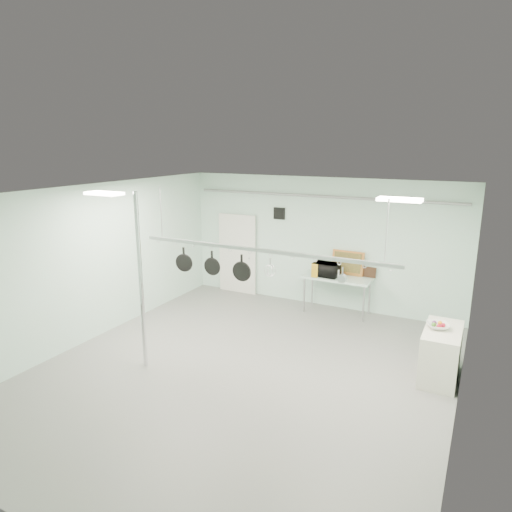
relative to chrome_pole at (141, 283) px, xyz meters
The scene contains 25 objects.
floor 2.41m from the chrome_pole, 19.44° to the left, with size 8.00×8.00×0.00m, color gray.
ceiling 2.40m from the chrome_pole, 19.44° to the left, with size 7.00×8.00×0.02m, color silver.
back_wall 4.89m from the chrome_pole, 69.68° to the left, with size 7.00×0.02×3.20m, color silver.
right_wall 5.22m from the chrome_pole, ahead, with size 0.02×8.00×3.20m, color silver.
door 4.61m from the chrome_pole, 97.53° to the left, with size 1.10×0.10×2.20m, color silver.
wall_vent 4.65m from the chrome_pole, 82.52° to the left, with size 0.30×0.04×0.30m, color black.
conduit_pipe 4.95m from the chrome_pole, 69.30° to the left, with size 0.07×0.07×6.60m, color gray.
chrome_pole is the anchor object (origin of this frame).
prep_table 4.85m from the chrome_pole, 61.29° to the left, with size 1.60×0.70×0.91m.
side_cabinet 5.37m from the chrome_pole, 22.41° to the left, with size 0.60×1.20×0.90m, color beige.
pot_rack 2.19m from the chrome_pole, 25.35° to the left, with size 4.80×0.06×1.00m.
light_panel_left 1.65m from the chrome_pole, 158.20° to the right, with size 0.65×0.30×0.05m, color white.
light_panel_right 4.55m from the chrome_pole, 16.31° to the left, with size 0.65×0.30×0.05m, color white.
microwave 4.64m from the chrome_pole, 63.72° to the left, with size 0.59×0.40×0.33m, color black.
coffee_canister 4.78m from the chrome_pole, 61.31° to the left, with size 0.14×0.14×0.20m, color silver.
painting_large 5.14m from the chrome_pole, 61.47° to the left, with size 0.78×0.05×0.58m, color orange.
painting_small 5.43m from the chrome_pole, 56.45° to the left, with size 0.30×0.04×0.25m, color black.
fruit_bowl 5.21m from the chrome_pole, 22.89° to the left, with size 0.37×0.37×0.09m, color silver.
skillet_left 0.98m from the chrome_pole, 72.31° to the left, with size 0.34×0.06×0.46m, color black, non-canonical shape.
skillet_mid 1.31m from the chrome_pole, 44.50° to the left, with size 0.33×0.06×0.45m, color black, non-canonical shape.
skillet_right 1.79m from the chrome_pole, 30.41° to the left, with size 0.36×0.06×0.48m, color black, non-canonical shape.
whisk 2.30m from the chrome_pole, 23.29° to the left, with size 0.21×0.21×0.34m, color silver, non-canonical shape.
grater 3.05m from the chrome_pole, 17.30° to the left, with size 0.10×0.02×0.24m, color yellow, non-canonical shape.
saucepan 3.50m from the chrome_pole, 14.99° to the left, with size 0.14×0.08×0.24m, color #B3B4B8, non-canonical shape.
fruit_cluster 5.20m from the chrome_pole, 22.89° to the left, with size 0.24×0.24×0.09m, color #AC0F24, non-canonical shape.
Camera 1 is at (3.60, -6.50, 3.99)m, focal length 32.00 mm.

